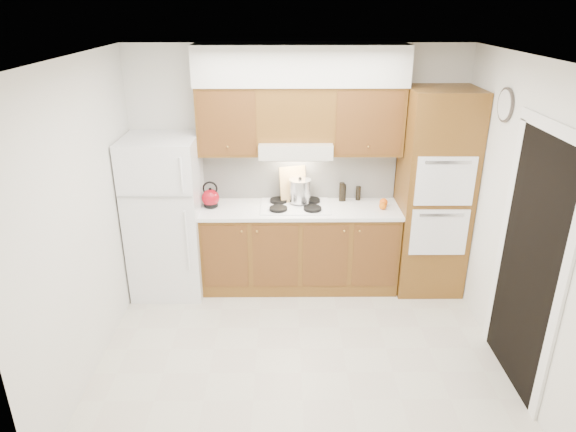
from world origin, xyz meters
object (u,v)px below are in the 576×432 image
Objects in this scene: oven_cabinet at (433,194)px; kettle at (211,198)px; fridge at (166,216)px; stock_pot at (300,191)px.

oven_cabinet reaches higher than kettle.
fridge is 1.46m from stock_pot.
fridge is at bearing -153.87° from kettle.
stock_pot is at bearing 22.29° from kettle.
stock_pot is at bearing 6.20° from fridge.
fridge is 7.15× the size of stock_pot.
oven_cabinet reaches higher than fridge.
fridge reaches higher than stock_pot.
oven_cabinet is 9.14× the size of stock_pot.
fridge is at bearing -173.80° from stock_pot.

